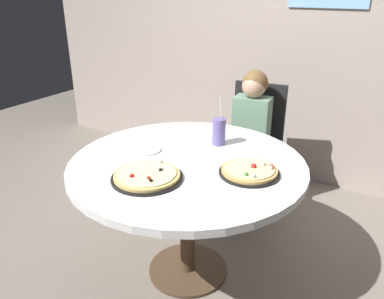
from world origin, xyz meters
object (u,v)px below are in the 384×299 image
(pizza_veggie, at_px, (250,171))
(soda_cup, at_px, (219,132))
(diner_child, at_px, (247,153))
(chair_wooden, at_px, (254,139))
(dining_table, at_px, (187,176))
(plate_small, at_px, (145,150))
(pizza_cheese, at_px, (147,176))

(pizza_veggie, relative_size, soda_cup, 1.01)
(diner_child, distance_m, soda_cup, 0.64)
(soda_cup, bearing_deg, chair_wooden, 93.69)
(diner_child, bearing_deg, dining_table, -90.54)
(chair_wooden, distance_m, plate_small, 1.08)
(diner_child, xyz_separation_m, plate_small, (-0.29, -0.84, 0.27))
(diner_child, height_order, pizza_veggie, diner_child)
(dining_table, bearing_deg, pizza_veggie, 4.84)
(soda_cup, xyz_separation_m, plate_small, (-0.32, -0.30, -0.08))
(dining_table, xyz_separation_m, pizza_veggie, (0.35, 0.03, 0.11))
(chair_wooden, relative_size, soda_cup, 3.10)
(diner_child, height_order, soda_cup, diner_child)
(pizza_cheese, bearing_deg, chair_wooden, 87.66)
(pizza_cheese, bearing_deg, soda_cup, 80.29)
(plate_small, bearing_deg, dining_table, 0.42)
(dining_table, xyz_separation_m, chair_wooden, (-0.01, 1.02, -0.13))
(pizza_cheese, relative_size, soda_cup, 1.16)
(dining_table, distance_m, soda_cup, 0.35)
(dining_table, relative_size, pizza_cheese, 3.62)
(dining_table, relative_size, chair_wooden, 1.36)
(diner_child, relative_size, pizza_cheese, 3.05)
(dining_table, xyz_separation_m, plate_small, (-0.28, -0.00, 0.10))
(dining_table, relative_size, soda_cup, 4.20)
(pizza_cheese, distance_m, soda_cup, 0.59)
(chair_wooden, bearing_deg, pizza_cheese, -92.34)
(chair_wooden, distance_m, soda_cup, 0.78)
(dining_table, height_order, pizza_veggie, pizza_veggie)
(dining_table, height_order, chair_wooden, chair_wooden)
(dining_table, bearing_deg, diner_child, 89.46)
(diner_child, relative_size, soda_cup, 3.53)
(dining_table, relative_size, plate_small, 7.15)
(dining_table, height_order, soda_cup, soda_cup)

